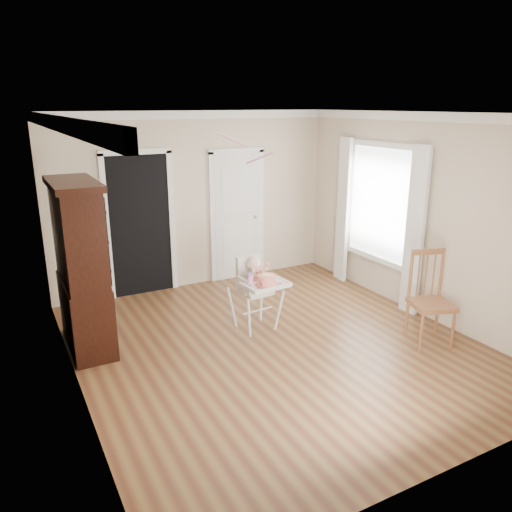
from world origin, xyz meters
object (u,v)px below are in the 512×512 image
cake (267,280)px  dining_chair (430,301)px  china_cabinet (82,267)px  high_chair (256,285)px  sippy_cup (250,279)px

cake → dining_chair: (1.67, -1.04, -0.22)m
dining_chair → china_cabinet: bearing=173.9°
high_chair → china_cabinet: size_ratio=0.49×
cake → dining_chair: 1.98m
cake → china_cabinet: bearing=158.8°
sippy_cup → dining_chair: (1.83, -1.17, -0.23)m
china_cabinet → dining_chair: size_ratio=1.77×
cake → sippy_cup: (-0.17, 0.13, 0.01)m
sippy_cup → dining_chair: bearing=-32.4°
china_cabinet → cake: bearing=-21.2°
high_chair → sippy_cup: size_ratio=5.29×
high_chair → china_cabinet: china_cabinet is taller
sippy_cup → dining_chair: size_ratio=0.16×
china_cabinet → high_chair: bearing=-14.4°
china_cabinet → sippy_cup: bearing=-19.5°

